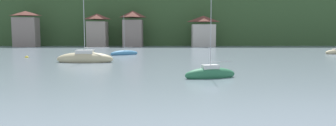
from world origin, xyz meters
TOP-DOWN VIEW (x-y plane):
  - wooded_hillside at (-14.45, 143.00)m, footprint 352.00×50.46m
  - shore_building_west at (-39.53, 107.35)m, footprint 6.64×3.80m
  - shore_building_westcentral at (-19.76, 107.76)m, footprint 5.55×4.66m
  - shore_building_central at (-9.88, 108.40)m, footprint 5.51×6.01m
  - shore_building_eastcentral at (9.88, 107.98)m, footprint 6.69×5.12m
  - sailboat_far_4 at (-10.79, 60.34)m, footprint 7.33×2.40m
  - sailboat_far_5 at (-7.62, 74.23)m, footprint 5.07×4.33m
  - sailboat_far_10 at (30.45, 76.36)m, footprint 4.44×1.98m
  - sailboat_mid_11 at (3.53, 46.09)m, footprint 4.69×2.51m
  - mooring_buoy_near at (-21.92, 68.26)m, footprint 0.52×0.52m

SIDE VIEW (x-z plane):
  - mooring_buoy_near at x=-21.92m, z-range -0.26..0.26m
  - sailboat_far_5 at x=-7.62m, z-range -3.33..3.85m
  - sailboat_far_10 at x=30.45m, z-range -2.75..3.37m
  - sailboat_mid_11 at x=3.53m, z-range -3.21..3.86m
  - sailboat_far_4 at x=-10.79m, z-range -4.41..5.35m
  - shore_building_eastcentral at x=9.88m, z-range -0.13..8.50m
  - shore_building_westcentral at x=-19.76m, z-range -0.14..9.05m
  - shore_building_west at x=-39.53m, z-range -0.14..9.75m
  - shore_building_central at x=-9.88m, z-range -0.15..9.89m
  - wooded_hillside at x=-14.45m, z-range -16.87..31.90m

